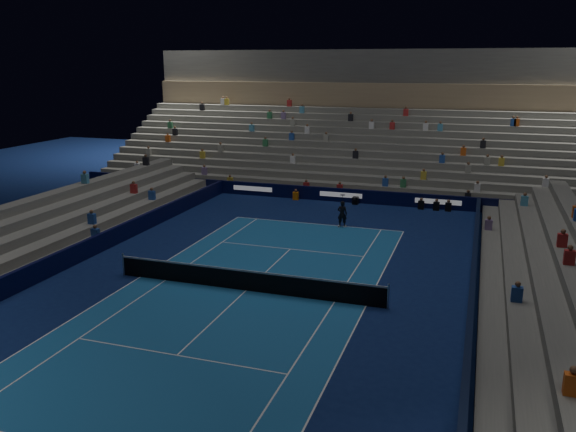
{
  "coord_description": "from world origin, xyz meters",
  "views": [
    {
      "loc": [
        9.6,
        -22.86,
        9.97
      ],
      "look_at": [
        0.0,
        6.0,
        2.0
      ],
      "focal_mm": 36.49,
      "sensor_mm": 36.0,
      "label": 1
    }
  ],
  "objects": [
    {
      "name": "grandstand_east",
      "position": [
        13.17,
        0.0,
        0.92
      ],
      "size": [
        5.0,
        37.0,
        2.5
      ],
      "color": "#61615D",
      "rests_on": "ground"
    },
    {
      "name": "broadcast_camera",
      "position": [
        1.17,
        18.04,
        0.28
      ],
      "size": [
        0.42,
        0.85,
        0.53
      ],
      "color": "black",
      "rests_on": "ground"
    },
    {
      "name": "sponsor_barrier_west",
      "position": [
        -9.7,
        0.0,
        0.5
      ],
      "size": [
        0.25,
        37.0,
        1.0
      ],
      "primitive_type": "cube",
      "color": "black",
      "rests_on": "ground"
    },
    {
      "name": "sponsor_barrier_east",
      "position": [
        9.7,
        0.0,
        0.5
      ],
      "size": [
        0.25,
        37.0,
        1.0
      ],
      "primitive_type": "cube",
      "color": "black",
      "rests_on": "ground"
    },
    {
      "name": "grandstand_main",
      "position": [
        0.0,
        27.9,
        3.38
      ],
      "size": [
        44.0,
        15.2,
        11.2
      ],
      "color": "slate",
      "rests_on": "ground"
    },
    {
      "name": "ground",
      "position": [
        0.0,
        0.0,
        0.0
      ],
      "size": [
        90.0,
        90.0,
        0.0
      ],
      "primitive_type": "plane",
      "color": "#0C1A4B",
      "rests_on": "ground"
    },
    {
      "name": "sponsor_barrier_far",
      "position": [
        0.0,
        18.5,
        0.5
      ],
      "size": [
        44.0,
        0.25,
        1.0
      ],
      "primitive_type": "cube",
      "color": "black",
      "rests_on": "ground"
    },
    {
      "name": "court_surface",
      "position": [
        0.0,
        0.0,
        0.01
      ],
      "size": [
        10.97,
        23.77,
        0.01
      ],
      "primitive_type": "cube",
      "color": "#1B5694",
      "rests_on": "ground"
    },
    {
      "name": "tennis_player",
      "position": [
        1.66,
        11.75,
        0.84
      ],
      "size": [
        0.63,
        0.43,
        1.68
      ],
      "primitive_type": "imported",
      "rotation": [
        0.0,
        0.0,
        3.19
      ],
      "color": "black",
      "rests_on": "ground"
    },
    {
      "name": "grandstand_west",
      "position": [
        -13.17,
        0.0,
        0.92
      ],
      "size": [
        5.0,
        37.0,
        2.5
      ],
      "color": "slate",
      "rests_on": "ground"
    },
    {
      "name": "tennis_net",
      "position": [
        0.0,
        0.0,
        0.5
      ],
      "size": [
        12.9,
        0.1,
        1.1
      ],
      "color": "#B2B2B7",
      "rests_on": "ground"
    }
  ]
}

